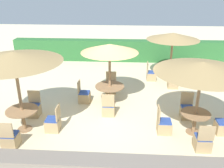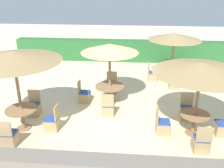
{
  "view_description": "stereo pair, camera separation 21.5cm",
  "coord_description": "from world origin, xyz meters",
  "px_view_note": "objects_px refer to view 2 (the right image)",
  "views": [
    {
      "loc": [
        0.57,
        -8.51,
        4.7
      ],
      "look_at": [
        0.0,
        0.6,
        0.9
      ],
      "focal_mm": 40.0,
      "sensor_mm": 36.0,
      "label": 1
    },
    {
      "loc": [
        0.78,
        -8.49,
        4.7
      ],
      "look_at": [
        0.0,
        0.6,
        0.9
      ],
      "focal_mm": 40.0,
      "sensor_mm": 36.0,
      "label": 2
    }
  ],
  "objects_px": {
    "patio_chair_back_right_west": "(152,75)",
    "round_table_front_right": "(194,119)",
    "parasol_front_right": "(202,68)",
    "patio_chair_front_right_north": "(187,112)",
    "patio_chair_front_right_east": "(223,128)",
    "patio_chair_front_left_south": "(9,138)",
    "round_table_center": "(110,89)",
    "parasol_center": "(110,49)",
    "patio_chair_center_west": "(84,96)",
    "round_table_back_right": "(171,70)",
    "patio_chair_center_south": "(108,109)",
    "patio_chair_center_north": "(111,87)",
    "patio_chair_front_left_east": "(52,123)",
    "round_table_front_left": "(22,113)",
    "parasol_back_right": "(175,37)",
    "patio_chair_front_left_north": "(34,108)",
    "parasol_front_left": "(13,57)",
    "patio_chair_front_right_south": "(201,143)",
    "patio_chair_front_right_west": "(162,126)",
    "patio_chair_back_right_south": "(174,83)"
  },
  "relations": [
    {
      "from": "round_table_front_left",
      "to": "patio_chair_front_left_north",
      "type": "distance_m",
      "value": 1.01
    },
    {
      "from": "patio_chair_back_right_west",
      "to": "round_table_front_right",
      "type": "relative_size",
      "value": 0.97
    },
    {
      "from": "patio_chair_center_north",
      "to": "round_table_front_left",
      "type": "xyz_separation_m",
      "value": [
        -2.73,
        -3.22,
        0.33
      ]
    },
    {
      "from": "patio_chair_back_right_south",
      "to": "patio_chair_center_west",
      "type": "xyz_separation_m",
      "value": [
        -3.92,
        -1.72,
        0.0
      ]
    },
    {
      "from": "patio_chair_front_left_east",
      "to": "patio_chair_front_right_north",
      "type": "distance_m",
      "value": 4.81
    },
    {
      "from": "patio_chair_front_right_east",
      "to": "patio_chair_front_left_south",
      "type": "bearing_deg",
      "value": 99.64
    },
    {
      "from": "patio_chair_front_right_north",
      "to": "round_table_front_left",
      "type": "bearing_deg",
      "value": 11.59
    },
    {
      "from": "patio_chair_front_right_west",
      "to": "parasol_front_left",
      "type": "bearing_deg",
      "value": -88.54
    },
    {
      "from": "patio_chair_back_right_west",
      "to": "patio_chair_front_right_north",
      "type": "xyz_separation_m",
      "value": [
        1.01,
        -3.7,
        0.0
      ]
    },
    {
      "from": "parasol_center",
      "to": "patio_chair_front_right_north",
      "type": "height_order",
      "value": "parasol_center"
    },
    {
      "from": "patio_chair_front_left_south",
      "to": "patio_chair_front_right_south",
      "type": "height_order",
      "value": "same"
    },
    {
      "from": "round_table_back_right",
      "to": "parasol_back_right",
      "type": "bearing_deg",
      "value": 90.0
    },
    {
      "from": "parasol_center",
      "to": "patio_chair_front_left_south",
      "type": "bearing_deg",
      "value": -131.8
    },
    {
      "from": "patio_chair_center_west",
      "to": "patio_chair_front_left_east",
      "type": "xyz_separation_m",
      "value": [
        -0.67,
        -2.19,
        0.0
      ]
    },
    {
      "from": "patio_chair_front_left_north",
      "to": "patio_chair_front_right_east",
      "type": "height_order",
      "value": "same"
    },
    {
      "from": "round_table_front_left",
      "to": "patio_chair_front_left_north",
      "type": "bearing_deg",
      "value": 90.46
    },
    {
      "from": "parasol_back_right",
      "to": "patio_chair_front_left_south",
      "type": "relative_size",
      "value": 2.7
    },
    {
      "from": "round_table_front_left",
      "to": "patio_chair_front_right_south",
      "type": "distance_m",
      "value": 5.79
    },
    {
      "from": "patio_chair_back_right_west",
      "to": "patio_chair_center_north",
      "type": "relative_size",
      "value": 1.0
    },
    {
      "from": "parasol_front_left",
      "to": "parasol_front_right",
      "type": "bearing_deg",
      "value": 1.73
    },
    {
      "from": "patio_chair_front_left_north",
      "to": "patio_chair_front_right_east",
      "type": "distance_m",
      "value": 6.7
    },
    {
      "from": "patio_chair_front_right_north",
      "to": "parasol_center",
      "type": "bearing_deg",
      "value": -19.42
    },
    {
      "from": "patio_chair_center_north",
      "to": "patio_chair_back_right_south",
      "type": "bearing_deg",
      "value": -166.39
    },
    {
      "from": "parasol_front_left",
      "to": "patio_chair_front_right_north",
      "type": "height_order",
      "value": "parasol_front_left"
    },
    {
      "from": "patio_chair_front_left_north",
      "to": "patio_chair_front_right_south",
      "type": "relative_size",
      "value": 1.0
    },
    {
      "from": "patio_chair_center_west",
      "to": "parasol_back_right",
      "type": "bearing_deg",
      "value": 124.2
    },
    {
      "from": "patio_chair_center_north",
      "to": "patio_chair_front_left_south",
      "type": "distance_m",
      "value": 5.01
    },
    {
      "from": "patio_chair_center_south",
      "to": "parasol_front_right",
      "type": "bearing_deg",
      "value": -19.0
    },
    {
      "from": "patio_chair_front_right_west",
      "to": "round_table_front_right",
      "type": "bearing_deg",
      "value": 92.97
    },
    {
      "from": "patio_chair_center_north",
      "to": "round_table_center",
      "type": "bearing_deg",
      "value": 91.39
    },
    {
      "from": "round_table_back_right",
      "to": "patio_chair_center_north",
      "type": "bearing_deg",
      "value": -150.22
    },
    {
      "from": "patio_chair_center_north",
      "to": "round_table_front_left",
      "type": "height_order",
      "value": "patio_chair_center_north"
    },
    {
      "from": "patio_chair_back_right_south",
      "to": "round_table_back_right",
      "type": "bearing_deg",
      "value": 91.33
    },
    {
      "from": "round_table_center",
      "to": "patio_chair_front_right_north",
      "type": "xyz_separation_m",
      "value": [
        2.92,
        -1.03,
        -0.35
      ]
    },
    {
      "from": "patio_chair_front_left_east",
      "to": "patio_chair_front_right_east",
      "type": "bearing_deg",
      "value": -88.16
    },
    {
      "from": "patio_chair_front_right_south",
      "to": "patio_chair_front_right_east",
      "type": "bearing_deg",
      "value": 45.45
    },
    {
      "from": "round_table_front_left",
      "to": "patio_chair_front_right_east",
      "type": "bearing_deg",
      "value": 1.66
    },
    {
      "from": "patio_chair_back_right_south",
      "to": "parasol_front_right",
      "type": "height_order",
      "value": "parasol_front_right"
    },
    {
      "from": "patio_chair_back_right_west",
      "to": "patio_chair_front_left_south",
      "type": "distance_m",
      "value": 7.48
    },
    {
      "from": "parasol_center",
      "to": "patio_chair_front_left_east",
      "type": "xyz_separation_m",
      "value": [
        -1.75,
        -2.18,
        -2.04
      ]
    },
    {
      "from": "patio_chair_center_west",
      "to": "round_table_back_right",
      "type": "bearing_deg",
      "value": 124.2
    },
    {
      "from": "patio_chair_center_west",
      "to": "patio_chair_front_left_south",
      "type": "height_order",
      "value": "same"
    },
    {
      "from": "round_table_back_right",
      "to": "patio_chair_front_right_north",
      "type": "relative_size",
      "value": 1.08
    },
    {
      "from": "patio_chair_center_west",
      "to": "patio_chair_center_north",
      "type": "xyz_separation_m",
      "value": [
        1.05,
        1.02,
        0.0
      ]
    },
    {
      "from": "parasol_front_right",
      "to": "patio_chair_front_right_north",
      "type": "distance_m",
      "value": 2.27
    },
    {
      "from": "round_table_back_right",
      "to": "parasol_front_left",
      "type": "height_order",
      "value": "parasol_front_left"
    },
    {
      "from": "patio_chair_center_south",
      "to": "patio_chair_front_left_east",
      "type": "xyz_separation_m",
      "value": [
        -1.77,
        -1.16,
        0.0
      ]
    },
    {
      "from": "patio_chair_front_left_east",
      "to": "patio_chair_front_right_north",
      "type": "relative_size",
      "value": 1.0
    },
    {
      "from": "round_table_center",
      "to": "patio_chair_front_right_south",
      "type": "height_order",
      "value": "patio_chair_front_right_south"
    },
    {
      "from": "patio_chair_back_right_west",
      "to": "round_table_front_left",
      "type": "distance_m",
      "value": 6.74
    }
  ]
}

